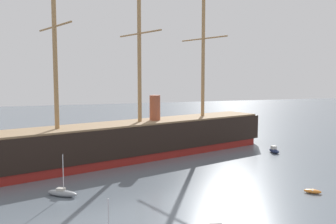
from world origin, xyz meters
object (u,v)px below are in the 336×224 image
at_px(tall_ship, 140,139).
at_px(motorboat_distant_centre, 128,147).
at_px(dinghy_near_centre, 215,224).
at_px(dinghy_mid_right, 313,191).
at_px(sailboat_alongside_bow, 62,193).
at_px(motorboat_far_right, 274,150).

distance_m(tall_ship, motorboat_distant_centre, 9.46).
xyz_separation_m(dinghy_near_centre, motorboat_distant_centre, (0.47, 44.88, 0.43)).
xyz_separation_m(tall_ship, motorboat_distant_centre, (-0.55, 8.86, -3.26)).
bearing_deg(dinghy_mid_right, dinghy_near_centre, -162.48).
bearing_deg(tall_ship, sailboat_alongside_bow, -129.56).
xyz_separation_m(sailboat_alongside_bow, motorboat_distant_centre, (15.90, 28.77, 0.14)).
bearing_deg(motorboat_far_right, tall_ship, 169.94).
bearing_deg(tall_ship, motorboat_distant_centre, 93.56).
distance_m(motorboat_far_right, motorboat_distant_centre, 32.31).
xyz_separation_m(tall_ship, motorboat_far_right, (28.60, -5.07, -3.39)).
bearing_deg(dinghy_near_centre, tall_ship, 88.38).
height_order(tall_ship, motorboat_far_right, tall_ship).
xyz_separation_m(dinghy_near_centre, dinghy_mid_right, (18.22, 5.75, 0.07)).
relative_size(dinghy_near_centre, sailboat_alongside_bow, 0.32).
height_order(sailboat_alongside_bow, motorboat_far_right, sailboat_alongside_bow).
bearing_deg(dinghy_mid_right, motorboat_distant_centre, 114.40).
bearing_deg(dinghy_mid_right, tall_ship, 119.60).
bearing_deg(sailboat_alongside_bow, motorboat_far_right, 18.23).
distance_m(tall_ship, sailboat_alongside_bow, 26.05).
bearing_deg(dinghy_near_centre, motorboat_distant_centre, 89.40).
bearing_deg(tall_ship, dinghy_near_centre, -91.62).
xyz_separation_m(tall_ship, dinghy_near_centre, (-1.02, -36.02, -3.69)).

